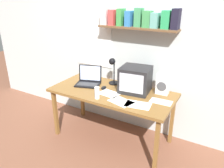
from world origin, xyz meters
TOP-DOWN VIEW (x-y plane):
  - ground_plane at (0.00, 0.00)m, footprint 12.00×12.00m
  - back_wall at (0.00, 0.48)m, footprint 5.60×0.24m
  - corner_desk at (0.00, 0.00)m, footprint 1.60×0.75m
  - crt_monitor at (0.26, 0.14)m, footprint 0.40×0.38m
  - laptop at (-0.41, 0.07)m, footprint 0.39×0.35m
  - desk_lamp at (-0.11, 0.21)m, footprint 0.15×0.17m
  - juice_glass at (-0.05, -0.27)m, footprint 0.06×0.06m
  - space_heater at (0.59, 0.24)m, footprint 0.16×0.11m
  - computer_mouse at (-0.13, 0.01)m, footprint 0.08×0.11m
  - loose_paper_near_monitor at (0.24, -0.21)m, footprint 0.32×0.25m
  - open_notebook at (0.44, -0.19)m, footprint 0.31×0.23m
  - printed_handout at (0.01, -0.08)m, footprint 0.28×0.21m
  - loose_paper_near_laptop at (0.65, 0.02)m, footprint 0.26×0.15m

SIDE VIEW (x-z plane):
  - ground_plane at x=0.00m, z-range 0.00..0.00m
  - corner_desk at x=0.00m, z-range 0.30..1.02m
  - printed_handout at x=0.01m, z-range 0.72..0.73m
  - loose_paper_near_monitor at x=0.24m, z-range 0.72..0.73m
  - open_notebook at x=0.44m, z-range 0.72..0.73m
  - loose_paper_near_laptop at x=0.65m, z-range 0.72..0.73m
  - computer_mouse at x=-0.13m, z-range 0.72..0.75m
  - laptop at x=-0.41m, z-range 0.66..0.91m
  - juice_glass at x=-0.05m, z-range 0.72..0.86m
  - space_heater at x=0.59m, z-range 0.72..0.98m
  - crt_monitor at x=0.26m, z-range 0.72..1.05m
  - desk_lamp at x=-0.11m, z-range 0.76..1.14m
  - back_wall at x=0.00m, z-range 0.01..2.61m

